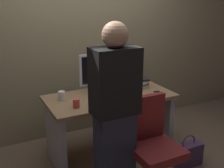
# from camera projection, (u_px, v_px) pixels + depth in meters

# --- Properties ---
(ground_plane) EXTENTS (9.00, 9.00, 0.00)m
(ground_plane) POSITION_uv_depth(u_px,v_px,m) (110.00, 153.00, 3.40)
(ground_plane) COLOR brown
(wall_back) EXTENTS (6.40, 0.10, 3.00)m
(wall_back) POSITION_uv_depth(u_px,v_px,m) (83.00, 22.00, 3.60)
(wall_back) COLOR #8C7F5B
(wall_back) RESTS_ON ground
(desk) EXTENTS (1.44, 0.70, 0.74)m
(desk) POSITION_uv_depth(u_px,v_px,m) (110.00, 114.00, 3.24)
(desk) COLOR #93704C
(desk) RESTS_ON ground
(office_chair) EXTENTS (0.52, 0.52, 0.94)m
(office_chair) POSITION_uv_depth(u_px,v_px,m) (152.00, 151.00, 2.64)
(office_chair) COLOR black
(office_chair) RESTS_ON ground
(person_at_desk) EXTENTS (0.40, 0.24, 1.64)m
(person_at_desk) POSITION_uv_depth(u_px,v_px,m) (115.00, 114.00, 2.43)
(person_at_desk) COLOR #262838
(person_at_desk) RESTS_ON ground
(monitor) EXTENTS (0.54, 0.16, 0.46)m
(monitor) POSITION_uv_depth(u_px,v_px,m) (102.00, 70.00, 3.22)
(monitor) COLOR silver
(monitor) RESTS_ON desk
(keyboard) EXTENTS (0.43, 0.14, 0.02)m
(keyboard) POSITION_uv_depth(u_px,v_px,m) (108.00, 98.00, 3.06)
(keyboard) COLOR white
(keyboard) RESTS_ON desk
(mouse) EXTENTS (0.06, 0.10, 0.03)m
(mouse) POSITION_uv_depth(u_px,v_px,m) (129.00, 93.00, 3.20)
(mouse) COLOR white
(mouse) RESTS_ON desk
(cup_near_keyboard) EXTENTS (0.07, 0.07, 0.09)m
(cup_near_keyboard) POSITION_uv_depth(u_px,v_px,m) (76.00, 103.00, 2.82)
(cup_near_keyboard) COLOR #D84C3F
(cup_near_keyboard) RESTS_ON desk
(cup_by_monitor) EXTENTS (0.07, 0.07, 0.10)m
(cup_by_monitor) POSITION_uv_depth(u_px,v_px,m) (62.00, 96.00, 3.02)
(cup_by_monitor) COLOR white
(cup_by_monitor) RESTS_ON desk
(book_stack) EXTENTS (0.24, 0.20, 0.12)m
(book_stack) POSITION_uv_depth(u_px,v_px,m) (140.00, 83.00, 3.41)
(book_stack) COLOR beige
(book_stack) RESTS_ON desk
(cell_phone) EXTENTS (0.10, 0.16, 0.01)m
(cell_phone) POSITION_uv_depth(u_px,v_px,m) (159.00, 93.00, 3.23)
(cell_phone) COLOR black
(cell_phone) RESTS_ON desk
(handbag) EXTENTS (0.34, 0.14, 0.38)m
(handbag) POSITION_uv_depth(u_px,v_px,m) (187.00, 154.00, 3.11)
(handbag) COLOR #4C3356
(handbag) RESTS_ON ground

